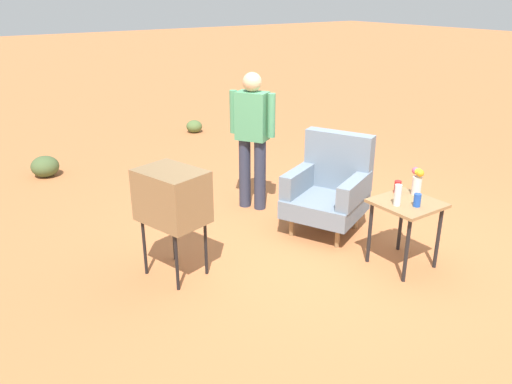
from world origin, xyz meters
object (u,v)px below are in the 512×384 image
soda_can_blue (417,200)px  flower_vase (417,180)px  tv_on_stand (172,197)px  bottle_short_clear (398,195)px  armchair (329,187)px  soda_can_red (398,187)px  person_standing (252,133)px  side_table (406,212)px

soda_can_blue → flower_vase: flower_vase is taller
soda_can_blue → tv_on_stand: bearing=-123.2°
bottle_short_clear → armchair: bearing=173.5°
armchair → soda_can_red: 0.85m
soda_can_red → bottle_short_clear: bottle_short_clear is taller
person_standing → tv_on_stand: bearing=-58.6°
side_table → bottle_short_clear: 0.25m
bottle_short_clear → flower_vase: flower_vase is taller
side_table → tv_on_stand: 2.18m
side_table → soda_can_blue: (0.12, -0.02, 0.16)m
person_standing → soda_can_blue: (2.12, 0.36, -0.22)m
side_table → bottle_short_clear: size_ratio=3.31×
soda_can_blue → bottle_short_clear: bottle_short_clear is taller
side_table → flower_vase: bearing=110.4°
side_table → person_standing: 2.07m
side_table → person_standing: size_ratio=0.40×
side_table → bottle_short_clear: (-0.00, -0.15, 0.20)m
flower_vase → side_table: bearing=-69.6°
flower_vase → person_standing: bearing=-163.1°
tv_on_stand → side_table: bearing=59.7°
flower_vase → soda_can_blue: bearing=-49.4°
side_table → tv_on_stand: (-1.09, -1.87, 0.22)m
person_standing → bottle_short_clear: 2.02m
person_standing → soda_can_red: bearing=14.8°
armchair → bottle_short_clear: 1.06m
armchair → soda_can_blue: armchair is taller
tv_on_stand → flower_vase: 2.31m
soda_can_blue → person_standing: bearing=-170.4°
soda_can_red → bottle_short_clear: 0.32m
bottle_short_clear → soda_can_blue: bearing=47.6°
armchair → person_standing: size_ratio=0.65×
side_table → soda_can_red: bearing=155.2°
armchair → side_table: bearing=1.9°
bottle_short_clear → soda_can_red: bearing=130.1°
soda_can_blue → bottle_short_clear: size_ratio=0.61×
soda_can_red → tv_on_stand: bearing=-114.2°
side_table → soda_can_red: soda_can_red is taller
soda_can_blue → flower_vase: bearing=130.6°
armchair → tv_on_stand: 1.86m
bottle_short_clear → flower_vase: 0.37m
soda_can_blue → bottle_short_clear: 0.18m
soda_can_red → soda_can_blue: size_ratio=1.00×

